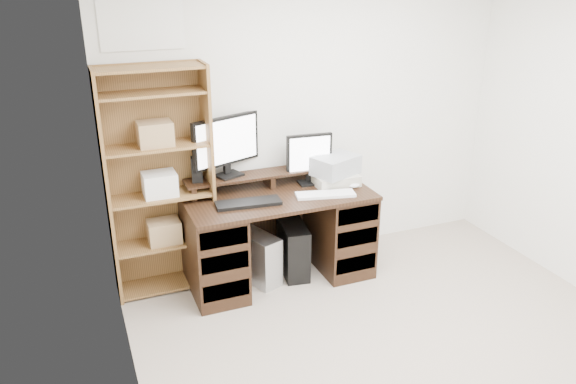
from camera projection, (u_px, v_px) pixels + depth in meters
room at (464, 203)px, 3.04m from camera, size 3.54×4.04×2.54m
desk at (278, 235)px, 4.62m from camera, size 1.50×0.70×0.75m
riser_shelf at (269, 175)px, 4.62m from camera, size 1.40×0.22×0.12m
monitor_wide at (226, 143)px, 4.44m from camera, size 0.59×0.25×0.49m
monitor_small at (309, 157)px, 4.63m from camera, size 0.39×0.16×0.42m
speaker at (197, 169)px, 4.38m from camera, size 0.09×0.09×0.20m
keyboard_black at (248, 203)px, 4.28m from camera, size 0.51×0.22×0.03m
keyboard_white at (325, 194)px, 4.45m from camera, size 0.49×0.24×0.02m
mouse at (354, 185)px, 4.61m from camera, size 0.12×0.10×0.04m
printer at (335, 179)px, 4.67m from camera, size 0.37×0.28×0.09m
basket at (336, 165)px, 4.63m from camera, size 0.43×0.37×0.16m
tower_silver at (258, 257)px, 4.63m from camera, size 0.32×0.46×0.42m
tower_black at (293, 248)px, 4.75m from camera, size 0.26×0.47×0.45m
bookshelf at (159, 181)px, 4.29m from camera, size 0.80×0.30×1.80m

